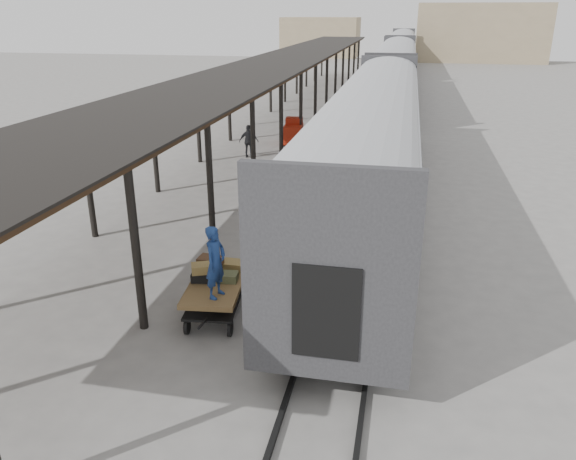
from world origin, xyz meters
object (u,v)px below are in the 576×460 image
Objects in this scene: baggage_cart at (216,290)px; luggage_tug at (293,132)px; pedestrian at (249,141)px; porter at (215,262)px.

luggage_tug reaches higher than baggage_cart.
baggage_cart is at bearing 95.38° from pedestrian.
baggage_cart is at bearing -88.00° from luggage_tug.
luggage_tug is 1.01× the size of pedestrian.
luggage_tug is 0.98× the size of porter.
porter reaches higher than baggage_cart.
porter is at bearing 95.73° from pedestrian.
pedestrian is at bearing 26.15° from porter.
porter reaches higher than luggage_tug.
pedestrian is (-3.71, 16.07, -0.89)m from porter.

